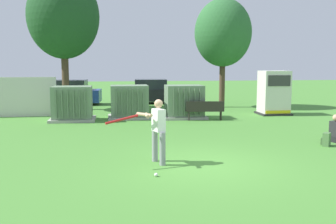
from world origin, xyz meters
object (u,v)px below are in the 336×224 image
Objects in this scene: backpack at (326,140)px; parked_car_leftmost at (68,93)px; transformer_mid_east at (184,102)px; batter at (157,128)px; transformer_mid_west at (129,102)px; sports_ball at (156,175)px; park_bench at (205,109)px; generator_enclosure at (274,93)px; parked_car_left_of_center at (149,92)px; transformer_west at (72,104)px.

backpack is 17.19m from parked_car_leftmost.
batter is at bearing -105.36° from transformer_mid_east.
sports_ball is (0.20, -9.99, -0.74)m from transformer_mid_west.
batter reaches higher than park_bench.
generator_enclosure is 4.42m from park_bench.
backpack is at bearing -101.10° from generator_enclosure.
sports_ball is at bearing -94.80° from parked_car_left_of_center.
transformer_mid_east is at bearing 75.63° from sports_ball.
transformer_mid_west is 0.49× the size of parked_car_left_of_center.
parked_car_leftmost is at bearing -178.29° from parked_car_left_of_center.
transformer_west is 0.91× the size of generator_enclosure.
generator_enclosure is at bearing -47.83° from parked_car_left_of_center.
transformer_west is 1.00× the size of transformer_mid_west.
parked_car_left_of_center is at bearing 85.20° from sports_ball.
batter is 5.95m from backpack.
batter is at bearing -166.42° from backpack.
park_bench is 6.65m from backpack.
generator_enclosure is 25.56× the size of sports_ball.
transformer_mid_east is at bearing -172.88° from generator_enclosure.
batter is 0.40× the size of parked_car_left_of_center.
generator_enclosure reaches higher than transformer_west.
transformer_mid_west is 2.70m from transformer_mid_east.
park_bench is (-4.09, -1.57, -0.60)m from generator_enclosure.
transformer_west is at bearing 106.81° from sports_ball.
park_bench is at bearing -48.17° from parked_car_leftmost.
transformer_mid_east is at bearing 130.96° from park_bench.
parked_car_left_of_center is (1.62, 6.91, -0.04)m from transformer_mid_west.
batter reaches higher than parked_car_leftmost.
transformer_mid_west is 3.74m from park_bench.
generator_enclosure is at bearing 4.12° from transformer_west.
sports_ball is 0.02× the size of parked_car_left_of_center.
sports_ball is (-0.16, -1.22, -0.93)m from batter.
generator_enclosure is 12.99m from parked_car_leftmost.
batter is at bearing -75.48° from parked_car_leftmost.
parked_car_leftmost is at bearing 131.95° from transformer_mid_east.
transformer_mid_west is 7.10m from parked_car_left_of_center.
parked_car_left_of_center is (1.42, 16.91, 0.71)m from sports_ball.
parked_car_leftmost is 5.29m from parked_car_left_of_center.
sports_ball is (-2.48, -9.69, -0.74)m from transformer_mid_east.
sports_ball is (-7.40, -10.30, -1.09)m from generator_enclosure.
transformer_mid_west is at bearing 92.30° from batter.
batter is 3.95× the size of backpack.
transformer_mid_west is 8.78m from batter.
transformer_west is 1.21× the size of batter.
parked_car_left_of_center is at bearing 59.62° from transformer_west.
batter is at bearing -94.61° from parked_car_left_of_center.
transformer_west is at bearing 172.38° from park_bench.
parked_car_leftmost is (-0.98, 7.19, -0.04)m from transformer_west.
transformer_mid_west is 7.62m from generator_enclosure.
parked_car_left_of_center reaches higher than park_bench.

